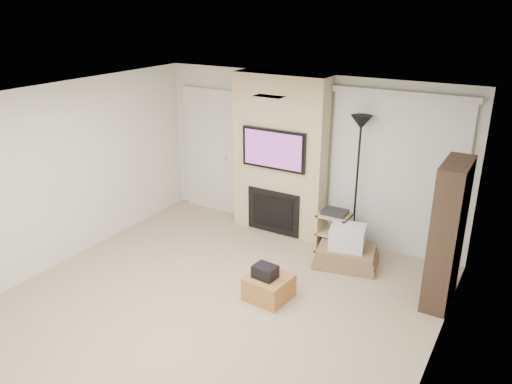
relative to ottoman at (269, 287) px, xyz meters
The scene contains 15 objects.
floor 0.85m from the ottoman, 126.72° to the right, with size 5.00×5.50×0.00m, color tan.
ceiling 2.49m from the ottoman, 126.72° to the right, with size 5.00×5.50×0.00m, color white.
wall_back 2.41m from the ottoman, 103.46° to the left, with size 5.00×2.50×0.00m, color silver.
wall_left 3.26m from the ottoman, 167.44° to the right, with size 5.50×2.50×0.00m, color silver.
wall_right 2.38m from the ottoman, 18.46° to the right, with size 5.50×2.50×0.00m, color silver.
hvac_vent 2.35m from the ottoman, 126.70° to the left, with size 0.35×0.18×0.01m, color silver.
ottoman is the anchor object (origin of this frame).
black_bag 0.24m from the ottoman, 132.36° to the right, with size 0.28×0.22×0.16m, color black.
fireplace_wall 2.32m from the ottoman, 114.39° to the left, with size 1.50×0.47×2.50m.
entry_door 3.21m from the ottoman, 138.33° to the left, with size 1.02×0.11×2.14m.
vertical_blinds 2.49m from the ottoman, 66.06° to the left, with size 1.98×0.10×2.37m.
floor_lamp 2.37m from the ottoman, 77.07° to the left, with size 0.30×0.30×2.02m.
av_stand 1.61m from the ottoman, 82.33° to the left, with size 0.45×0.38×0.66m.
box_stack 1.41m from the ottoman, 68.20° to the left, with size 0.98×0.82×0.58m.
bookshelf 2.24m from the ottoman, 29.37° to the left, with size 0.30×0.80×1.80m.
Camera 1 is at (3.08, -4.05, 3.49)m, focal length 35.00 mm.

